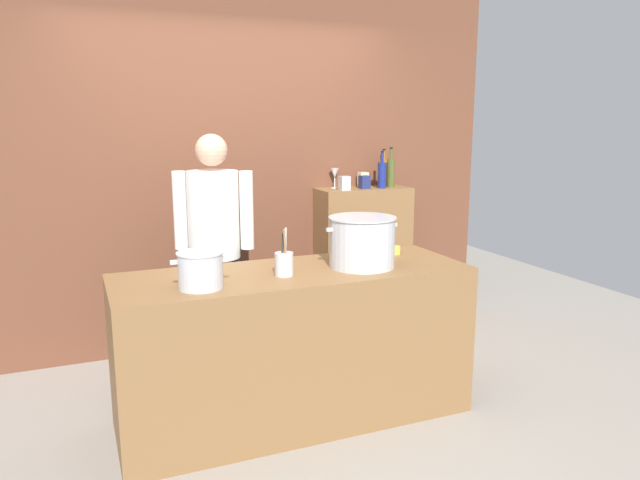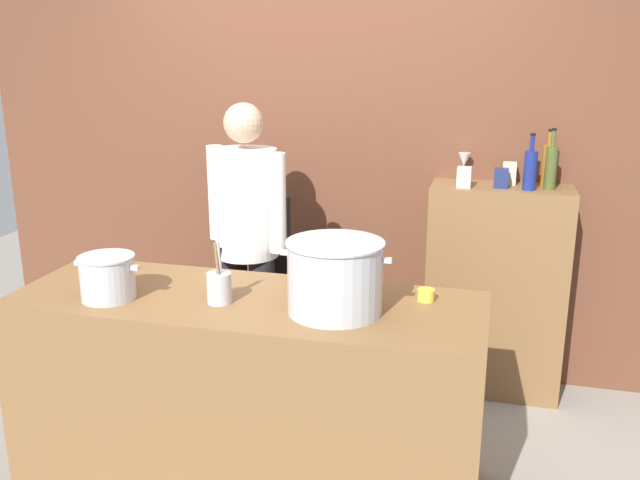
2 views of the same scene
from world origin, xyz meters
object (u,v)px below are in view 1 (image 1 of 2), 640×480
at_px(spice_tin_cream, 363,180).
at_px(spice_tin_navy, 364,182).
at_px(utensil_crock, 284,263).
at_px(spice_tin_silver, 344,183).
at_px(butter_jar, 395,250).
at_px(stockpot_small, 200,270).
at_px(wine_glass_wide, 335,174).
at_px(wine_bottle_cobalt, 382,174).
at_px(stockpot_large, 362,242).
at_px(chef, 215,239).
at_px(wine_bottle_olive, 391,172).
at_px(wine_bottle_amber, 384,172).

distance_m(spice_tin_cream, spice_tin_navy, 0.12).
distance_m(utensil_crock, spice_tin_silver, 1.54).
height_order(butter_jar, spice_tin_navy, spice_tin_navy).
height_order(stockpot_small, butter_jar, stockpot_small).
relative_size(butter_jar, wine_glass_wide, 0.45).
bearing_deg(utensil_crock, wine_bottle_cobalt, 43.72).
distance_m(stockpot_large, spice_tin_cream, 1.49).
xyz_separation_m(chef, stockpot_large, (0.68, -0.83, 0.08)).
bearing_deg(spice_tin_silver, utensil_crock, -127.61).
xyz_separation_m(stockpot_large, wine_bottle_olive, (0.87, 1.23, 0.28)).
bearing_deg(wine_bottle_cobalt, stockpot_small, -143.68).
bearing_deg(spice_tin_cream, wine_bottle_cobalt, -53.84).
relative_size(wine_bottle_amber, spice_tin_silver, 2.81).
bearing_deg(utensil_crock, wine_glass_wide, 56.15).
distance_m(utensil_crock, butter_jar, 0.87).
distance_m(stockpot_small, spice_tin_silver, 1.91).
distance_m(butter_jar, spice_tin_navy, 1.08).
bearing_deg(stockpot_large, wine_bottle_amber, 57.03).
height_order(utensil_crock, wine_bottle_cobalt, wine_bottle_cobalt).
bearing_deg(spice_tin_silver, chef, -162.97).
height_order(chef, spice_tin_silver, chef).
bearing_deg(utensil_crock, chef, 102.71).
xyz_separation_m(stockpot_small, spice_tin_silver, (1.40, 1.27, 0.27)).
xyz_separation_m(wine_bottle_olive, wine_bottle_cobalt, (-0.11, -0.05, -0.01)).
bearing_deg(wine_bottle_amber, stockpot_small, -142.11).
xyz_separation_m(wine_glass_wide, spice_tin_cream, (0.25, -0.02, -0.05)).
xyz_separation_m(stockpot_large, spice_tin_silver, (0.43, 1.18, 0.21)).
bearing_deg(spice_tin_cream, spice_tin_silver, -148.53).
distance_m(chef, spice_tin_silver, 1.20).
height_order(wine_glass_wide, spice_tin_cream, wine_glass_wide).
bearing_deg(wine_bottle_amber, stockpot_large, -122.97).
bearing_deg(wine_bottle_amber, spice_tin_silver, -160.22).
distance_m(butter_jar, spice_tin_cream, 1.20).
distance_m(chef, wine_bottle_cobalt, 1.53).
relative_size(chef, wine_bottle_cobalt, 5.56).
distance_m(chef, wine_glass_wide, 1.26).
bearing_deg(spice_tin_navy, butter_jar, -105.73).
bearing_deg(wine_bottle_olive, wine_glass_wide, 166.66).
xyz_separation_m(utensil_crock, spice_tin_cream, (1.16, 1.34, 0.30)).
bearing_deg(spice_tin_navy, chef, -163.94).
height_order(wine_bottle_amber, spice_tin_navy, wine_bottle_amber).
height_order(stockpot_large, wine_bottle_amber, wine_bottle_amber).
relative_size(spice_tin_cream, spice_tin_navy, 1.16).
relative_size(stockpot_small, utensil_crock, 1.11).
bearing_deg(spice_tin_cream, spice_tin_navy, -111.13).
xyz_separation_m(stockpot_large, wine_bottle_amber, (0.86, 1.33, 0.28)).
relative_size(utensil_crock, wine_glass_wide, 1.68).
distance_m(chef, stockpot_small, 0.97).
xyz_separation_m(stockpot_large, spice_tin_cream, (0.67, 1.32, 0.22)).
height_order(butter_jar, wine_bottle_cobalt, wine_bottle_cobalt).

